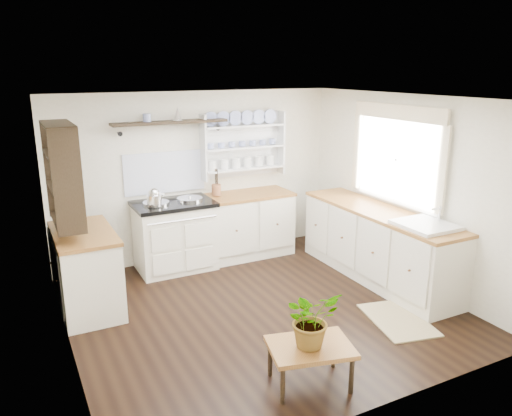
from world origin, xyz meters
The scene contains 19 objects.
floor centered at (0.00, 0.00, 0.00)m, with size 4.00×3.80×0.01m, color black.
wall_back centered at (0.00, 1.90, 1.15)m, with size 4.00×0.02×2.30m, color beige.
wall_right centered at (2.00, 0.00, 1.15)m, with size 0.02×3.80×2.30m, color beige.
wall_left centered at (-2.00, 0.00, 1.15)m, with size 0.02×3.80×2.30m, color beige.
ceiling centered at (0.00, 0.00, 2.30)m, with size 4.00×3.80×0.01m, color white.
window centered at (1.95, 0.15, 1.56)m, with size 0.08×1.55×1.22m.
aga_cooker centered at (-0.47, 1.57, 0.47)m, with size 1.03×0.71×0.95m.
back_cabinets centered at (0.60, 1.60, 0.46)m, with size 1.27×0.63×0.90m.
right_cabinets centered at (1.70, 0.10, 0.46)m, with size 0.62×2.43×0.90m.
belfast_sink centered at (1.70, -0.65, 0.80)m, with size 0.55×0.60×0.45m.
left_cabinets centered at (-1.70, 0.90, 0.46)m, with size 0.62×1.13×0.90m.
plate_rack centered at (0.65, 1.86, 1.56)m, with size 1.20×0.22×0.90m.
high_shelf centered at (-0.40, 1.78, 1.91)m, with size 1.50×0.29×0.16m.
left_shelving centered at (-1.84, 0.90, 1.55)m, with size 0.28×0.80×1.05m, color black.
kettle centered at (-0.75, 1.45, 1.04)m, with size 0.18×0.18×0.22m, color silver, non-canonical shape.
utensil_crock centered at (0.18, 1.68, 0.99)m, with size 0.13×0.13×0.15m, color brown.
center_table centered at (-0.28, -1.40, 0.33)m, with size 0.78×0.64×0.37m.
potted_plant centered at (-0.28, -1.40, 0.62)m, with size 0.44×0.38×0.49m, color #3F7233.
floor_rug centered at (1.17, -0.90, 0.01)m, with size 0.55×0.85×0.02m, color #8E7C52.
Camera 1 is at (-2.35, -4.47, 2.59)m, focal length 35.00 mm.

